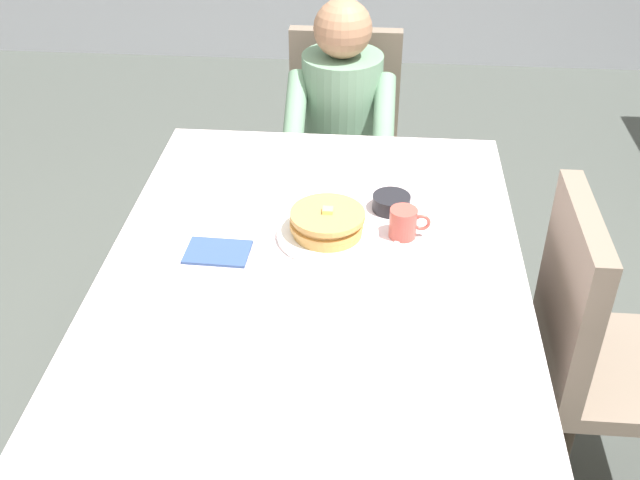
{
  "coord_description": "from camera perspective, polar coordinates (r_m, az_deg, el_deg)",
  "views": [
    {
      "loc": [
        0.15,
        -1.6,
        1.92
      ],
      "look_at": [
        0.01,
        0.04,
        0.79
      ],
      "focal_mm": 42.76,
      "sensor_mm": 36.0,
      "label": 1
    }
  ],
  "objects": [
    {
      "name": "spoon_near_edge",
      "position": [
        1.85,
        0.74,
        -5.14
      ],
      "size": [
        0.15,
        0.05,
        0.0
      ],
      "primitive_type": "cube",
      "rotation": [
        0.0,
        0.0,
        -0.26
      ],
      "color": "silver",
      "rests_on": "dining_table_main"
    },
    {
      "name": "cup_coffee",
      "position": [
        2.09,
        6.3,
        1.28
      ],
      "size": [
        0.11,
        0.08,
        0.08
      ],
      "color": "#B24C42",
      "rests_on": "dining_table_main"
    },
    {
      "name": "chair_right_side",
      "position": [
        2.21,
        20.01,
        -7.06
      ],
      "size": [
        0.45,
        0.44,
        0.93
      ],
      "rotation": [
        0.0,
        0.0,
        -1.57
      ],
      "color": "#7A6B5B",
      "rests_on": "ground"
    },
    {
      "name": "breakfast_stack",
      "position": [
        2.07,
        0.53,
        1.34
      ],
      "size": [
        0.21,
        0.2,
        0.08
      ],
      "color": "tan",
      "rests_on": "plate_breakfast"
    },
    {
      "name": "chair_diner",
      "position": [
        3.1,
        1.72,
        7.88
      ],
      "size": [
        0.44,
        0.45,
        0.93
      ],
      "rotation": [
        0.0,
        0.0,
        3.14
      ],
      "color": "#7A6B5B",
      "rests_on": "ground"
    },
    {
      "name": "napkin_folded",
      "position": [
        2.05,
        -7.67,
        -0.9
      ],
      "size": [
        0.17,
        0.13,
        0.01
      ],
      "primitive_type": "cube",
      "rotation": [
        0.0,
        0.0,
        -0.03
      ],
      "color": "#334C7F",
      "rests_on": "dining_table_main"
    },
    {
      "name": "plate_breakfast",
      "position": [
        2.09,
        0.58,
        0.42
      ],
      "size": [
        0.28,
        0.28,
        0.02
      ],
      "primitive_type": "cylinder",
      "color": "white",
      "rests_on": "dining_table_main"
    },
    {
      "name": "fork_left_of_plate",
      "position": [
        2.1,
        -4.64,
        0.23
      ],
      "size": [
        0.02,
        0.18,
        0.0
      ],
      "primitive_type": "cube",
      "rotation": [
        0.0,
        0.0,
        1.59
      ],
      "color": "silver",
      "rests_on": "dining_table_main"
    },
    {
      "name": "diner_person",
      "position": [
        2.9,
        1.58,
        8.95
      ],
      "size": [
        0.4,
        0.43,
        1.12
      ],
      "rotation": [
        0.0,
        0.0,
        3.14
      ],
      "color": "gray",
      "rests_on": "ground"
    },
    {
      "name": "bowl_butter",
      "position": [
        2.22,
        5.36,
        2.8
      ],
      "size": [
        0.11,
        0.11,
        0.04
      ],
      "primitive_type": "cylinder",
      "color": "black",
      "rests_on": "dining_table_main"
    },
    {
      "name": "knife_right_of_plate",
      "position": [
        2.08,
        5.77,
        -0.26
      ],
      "size": [
        0.03,
        0.2,
        0.0
      ],
      "primitive_type": "cube",
      "rotation": [
        0.0,
        0.0,
        1.47
      ],
      "color": "silver",
      "rests_on": "dining_table_main"
    },
    {
      "name": "ground_plane",
      "position": [
        2.51,
        -0.4,
        -15.53
      ],
      "size": [
        14.0,
        14.0,
        0.0
      ],
      "primitive_type": "plane",
      "color": "#474C47"
    },
    {
      "name": "dining_table_main",
      "position": [
        2.05,
        -0.47,
        -3.8
      ],
      "size": [
        1.12,
        1.52,
        0.74
      ],
      "color": "silver",
      "rests_on": "ground"
    }
  ]
}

